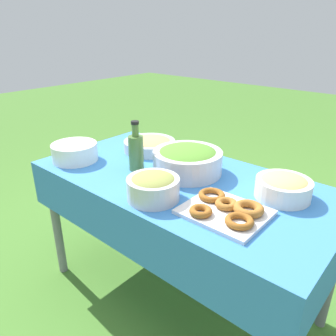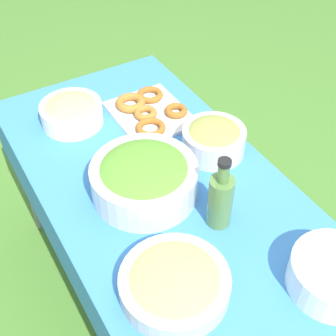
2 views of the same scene
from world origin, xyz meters
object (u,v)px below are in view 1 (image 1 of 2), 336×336
salad_bowl (187,159)px  plate_stack (75,152)px  pasta_bowl (283,186)px  olive_bowl (153,186)px  olive_oil_bottle (136,151)px  donut_platter (227,210)px  bread_bowl (150,144)px

salad_bowl → plate_stack: salad_bowl is taller
pasta_bowl → olive_bowl: (0.41, 0.37, 0.01)m
pasta_bowl → olive_oil_bottle: (0.70, 0.20, 0.05)m
salad_bowl → plate_stack: (0.57, 0.27, -0.02)m
donut_platter → olive_bowl: bearing=17.7°
bread_bowl → olive_bowl: 0.60m
donut_platter → bread_bowl: 0.80m
salad_bowl → olive_oil_bottle: bearing=31.9°
olive_oil_bottle → olive_bowl: bearing=148.5°
pasta_bowl → olive_bowl: olive_bowl is taller
donut_platter → bread_bowl: size_ratio=1.08×
olive_oil_bottle → pasta_bowl: bearing=-163.9°
donut_platter → olive_bowl: olive_bowl is taller
bread_bowl → olive_bowl: size_ratio=1.34×
salad_bowl → pasta_bowl: bearing=-172.6°
pasta_bowl → donut_platter: bearing=68.5°
pasta_bowl → bread_bowl: pasta_bowl is taller
salad_bowl → bread_bowl: bearing=-16.2°
salad_bowl → olive_oil_bottle: (0.22, 0.14, 0.03)m
olive_oil_bottle → olive_bowl: size_ratio=1.13×
salad_bowl → olive_oil_bottle: 0.26m
plate_stack → olive_oil_bottle: olive_oil_bottle is taller
salad_bowl → bread_bowl: (0.37, -0.11, -0.03)m
olive_bowl → plate_stack: bearing=-3.4°
salad_bowl → donut_platter: size_ratio=1.06×
salad_bowl → donut_platter: (-0.36, 0.21, -0.05)m
olive_oil_bottle → bread_bowl: size_ratio=0.85×
donut_platter → bread_bowl: (0.73, -0.32, 0.02)m
olive_bowl → pasta_bowl: bearing=-138.0°
donut_platter → olive_oil_bottle: bearing=-7.3°
bread_bowl → olive_oil_bottle: bearing=120.2°
pasta_bowl → olive_bowl: bearing=42.0°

